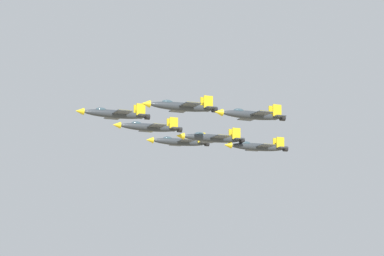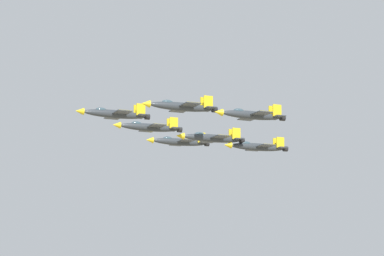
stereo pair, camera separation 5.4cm
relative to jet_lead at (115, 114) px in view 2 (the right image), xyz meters
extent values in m
ellipsoid|color=#2D3338|center=(-0.03, -0.02, -0.08)|extent=(14.15, 10.24, 2.01)
cone|color=gold|center=(7.25, 4.75, -0.08)|extent=(2.61, 2.53, 1.71)
ellipsoid|color=#334751|center=(2.85, 1.87, 0.67)|extent=(3.06, 2.73, 1.17)
cube|color=#2D3338|center=(-0.68, -0.44, -0.20)|extent=(9.10, 11.28, 0.20)
cube|color=gold|center=(-3.43, 3.75, -0.14)|extent=(3.11, 2.41, 0.24)
cube|color=gold|center=(2.07, -4.64, -0.14)|extent=(3.11, 2.41, 0.24)
cube|color=#2D3338|center=(-5.51, -3.61, -0.08)|extent=(4.99, 5.82, 0.20)
cube|color=gold|center=(-5.80, -2.60, 1.37)|extent=(2.01, 1.45, 2.90)
cube|color=gold|center=(-4.70, -4.28, 1.37)|extent=(2.01, 1.45, 2.90)
cylinder|color=black|center=(-6.92, -4.54, -0.08)|extent=(1.70, 1.79, 1.40)
ellipsoid|color=#2D3338|center=(-16.65, 2.19, 0.66)|extent=(14.58, 10.23, 2.05)
cone|color=gold|center=(-9.13, 6.92, 0.66)|extent=(2.66, 2.57, 1.74)
ellipsoid|color=#334751|center=(-13.68, 4.06, 1.43)|extent=(3.13, 2.76, 1.20)
cube|color=#2D3338|center=(-17.32, 1.76, 0.55)|extent=(9.15, 11.58, 0.20)
cube|color=gold|center=(-20.05, 6.10, 0.60)|extent=(3.20, 2.42, 0.25)
cube|color=gold|center=(-14.59, -2.57, 0.60)|extent=(3.20, 2.42, 0.25)
cube|color=#2D3338|center=(-22.31, -1.38, 0.66)|extent=(5.03, 5.96, 0.20)
cube|color=gold|center=(-22.59, -0.34, 2.14)|extent=(2.07, 1.44, 2.96)
cube|color=gold|center=(-21.50, -2.08, 2.14)|extent=(2.07, 1.44, 2.96)
cylinder|color=black|center=(-23.78, -2.30, 0.66)|extent=(1.73, 1.82, 1.43)
ellipsoid|color=#2D3338|center=(-4.88, -16.07, -0.52)|extent=(14.47, 10.16, 2.03)
cone|color=gold|center=(2.58, -11.37, -0.52)|extent=(2.64, 2.55, 1.73)
ellipsoid|color=#334751|center=(-1.94, -14.21, 0.25)|extent=(3.11, 2.74, 1.19)
cube|color=#2D3338|center=(-5.55, -16.49, -0.63)|extent=(9.09, 11.49, 0.20)
cube|color=gold|center=(-8.26, -12.19, -0.57)|extent=(3.18, 2.41, 0.24)
cube|color=gold|center=(-2.84, -20.79, -0.57)|extent=(3.18, 2.41, 0.24)
cube|color=#2D3338|center=(-10.50, -19.61, -0.52)|extent=(5.00, 5.92, 0.20)
cube|color=gold|center=(-10.78, -18.58, 0.95)|extent=(2.06, 1.44, 2.94)
cube|color=gold|center=(-9.69, -20.30, 0.95)|extent=(2.06, 1.44, 2.94)
cylinder|color=black|center=(-11.96, -20.53, -0.52)|extent=(1.72, 1.81, 1.42)
ellipsoid|color=#2D3338|center=(-33.27, 4.39, -2.36)|extent=(13.65, 9.98, 1.94)
cone|color=gold|center=(-26.27, 9.05, -2.36)|extent=(2.53, 2.45, 1.65)
ellipsoid|color=#334751|center=(-30.51, 6.23, -1.63)|extent=(2.96, 2.65, 1.13)
cube|color=#2D3338|center=(-33.90, 3.98, -2.47)|extent=(8.85, 10.89, 0.19)
cube|color=gold|center=(-36.59, 8.02, -2.41)|extent=(3.00, 2.35, 0.23)
cube|color=gold|center=(-31.21, -0.07, -2.41)|extent=(3.00, 2.35, 0.23)
cube|color=#2D3338|center=(-38.55, 0.88, -2.36)|extent=(4.84, 5.63, 0.19)
cube|color=gold|center=(-38.84, 1.86, -0.96)|extent=(1.94, 1.41, 2.80)
cube|color=gold|center=(-37.76, 0.24, -0.96)|extent=(1.94, 1.41, 2.80)
cylinder|color=black|center=(-39.92, -0.03, -2.36)|extent=(1.65, 1.73, 1.36)
ellipsoid|color=#2D3338|center=(-9.74, -32.12, -1.78)|extent=(14.25, 9.88, 2.00)
cone|color=gold|center=(-2.38, -27.56, -1.78)|extent=(2.59, 2.49, 1.70)
ellipsoid|color=#334751|center=(-6.83, -30.32, -1.03)|extent=(3.05, 2.67, 1.16)
cube|color=#2D3338|center=(-10.40, -32.53, -1.89)|extent=(8.86, 11.30, 0.20)
cube|color=gold|center=(-13.02, -28.29, -1.84)|extent=(3.12, 2.34, 0.24)
cube|color=gold|center=(-7.77, -36.77, -1.84)|extent=(3.12, 2.34, 0.24)
cube|color=#2D3338|center=(-15.28, -35.55, -1.78)|extent=(4.88, 5.81, 0.20)
cube|color=gold|center=(-15.54, -34.54, -0.34)|extent=(2.03, 1.39, 2.88)
cube|color=gold|center=(-14.49, -36.24, -0.34)|extent=(2.03, 1.39, 2.88)
cylinder|color=black|center=(-16.71, -36.44, -1.78)|extent=(1.68, 1.77, 1.40)
ellipsoid|color=#2D3338|center=(-21.50, -13.86, -4.21)|extent=(14.23, 10.18, 2.01)
cone|color=gold|center=(-14.18, -9.13, -4.21)|extent=(2.62, 2.53, 1.71)
ellipsoid|color=#334751|center=(-18.61, -11.99, -3.45)|extent=(3.07, 2.72, 1.17)
cube|color=#2D3338|center=(-22.16, -14.29, -4.32)|extent=(9.07, 11.32, 0.20)
cube|color=gold|center=(-24.89, -10.06, -4.26)|extent=(3.13, 2.40, 0.24)
cube|color=gold|center=(-19.43, -18.51, -4.26)|extent=(3.13, 2.40, 0.24)
cube|color=#2D3338|center=(-27.02, -17.43, -4.21)|extent=(4.98, 5.84, 0.20)
cube|color=gold|center=(-27.30, -16.42, -2.76)|extent=(2.02, 1.44, 2.91)
cube|color=gold|center=(-26.21, -18.10, -2.76)|extent=(2.02, 1.44, 2.91)
cylinder|color=black|center=(-28.45, -18.35, -4.21)|extent=(1.70, 1.79, 1.41)
ellipsoid|color=#2D3338|center=(-32.24, -20.78, -5.62)|extent=(13.91, 9.62, 1.95)
cone|color=gold|center=(-25.06, -16.35, -5.62)|extent=(2.53, 2.43, 1.66)
ellipsoid|color=#334751|center=(-29.41, -19.03, -4.89)|extent=(2.98, 2.61, 1.14)
cube|color=#2D3338|center=(-32.89, -21.18, -5.73)|extent=(8.63, 11.02, 0.19)
cube|color=gold|center=(-35.45, -17.04, -5.68)|extent=(3.05, 2.28, 0.23)
cube|color=gold|center=(-30.33, -25.32, -5.68)|extent=(3.05, 2.28, 0.23)
cube|color=#2D3338|center=(-37.65, -24.13, -5.62)|extent=(4.76, 5.67, 0.19)
cube|color=gold|center=(-37.91, -23.14, -4.22)|extent=(1.98, 1.36, 2.81)
cube|color=gold|center=(-36.88, -24.80, -4.22)|extent=(1.98, 1.36, 2.81)
cylinder|color=black|center=(-39.05, -24.99, -5.62)|extent=(1.64, 1.73, 1.36)
camera|label=1|loc=(-50.54, 185.98, -39.19)|focal=76.75mm
camera|label=2|loc=(-50.59, 185.97, -39.19)|focal=76.75mm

